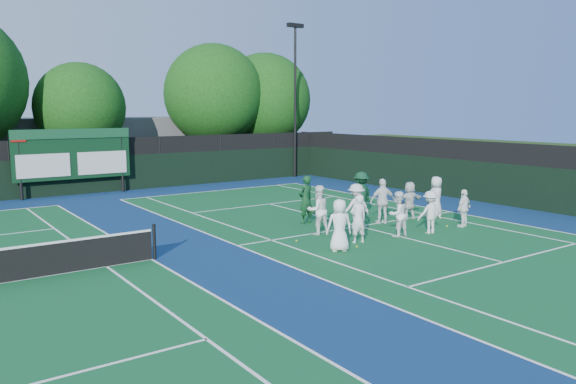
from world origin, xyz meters
TOP-DOWN VIEW (x-y plane):
  - ground at (0.00, 0.00)m, footprint 120.00×120.00m
  - court_apron at (-6.00, 1.00)m, footprint 34.00×32.00m
  - near_court at (0.00, 1.00)m, footprint 11.05×23.85m
  - back_fence at (-6.00, 16.00)m, footprint 34.00×0.08m
  - divider_fence_right at (9.00, 1.00)m, footprint 0.08×32.00m
  - scoreboard at (-7.01, 15.59)m, footprint 6.00×0.21m
  - clubhouse at (-2.00, 24.00)m, footprint 18.00×6.00m
  - light_pole_right at (7.50, 15.70)m, footprint 1.20×0.30m
  - tree_c at (-5.32, 19.58)m, footprint 5.27×5.27m
  - tree_d at (3.57, 19.58)m, footprint 6.77×6.77m
  - tree_e at (7.69, 19.58)m, footprint 6.63×6.63m
  - tennis_ball_0 at (-2.35, -1.48)m, footprint 0.07×0.07m
  - tennis_ball_1 at (2.75, 1.48)m, footprint 0.07×0.07m
  - tennis_ball_2 at (4.80, -0.18)m, footprint 0.07×0.07m
  - tennis_ball_3 at (-3.50, 0.35)m, footprint 0.07×0.07m
  - tennis_ball_4 at (0.35, 4.44)m, footprint 0.07×0.07m
  - tennis_ball_5 at (2.77, -1.03)m, footprint 0.07×0.07m
  - player_front_0 at (-3.14, -1.50)m, footprint 0.99×0.84m
  - player_front_1 at (-1.87, -1.01)m, footprint 0.69×0.53m
  - player_front_2 at (-0.04, -1.08)m, footprint 0.80×0.63m
  - player_front_3 at (1.33, -1.40)m, footprint 1.13×0.80m
  - player_front_4 at (3.29, -1.40)m, footprint 0.91×0.49m
  - player_back_0 at (-2.16, 0.86)m, footprint 0.98×0.83m
  - player_back_1 at (-0.58, 0.54)m, footprint 1.24×0.83m
  - player_back_2 at (1.16, 0.90)m, footprint 1.16×0.80m
  - player_back_3 at (2.75, 0.95)m, footprint 1.53×0.68m
  - player_back_4 at (4.02, 0.61)m, footprint 1.00×0.85m
  - coach_left at (-1.36, 2.67)m, footprint 0.77×0.57m
  - coach_right at (1.39, 2.43)m, footprint 1.39×1.00m

SIDE VIEW (x-z plane):
  - ground at x=0.00m, z-range 0.00..0.00m
  - court_apron at x=-6.00m, z-range 0.00..0.01m
  - near_court at x=0.00m, z-range 0.01..0.01m
  - tennis_ball_0 at x=-2.35m, z-range 0.00..0.07m
  - tennis_ball_1 at x=2.75m, z-range 0.00..0.07m
  - tennis_ball_2 at x=4.80m, z-range 0.00..0.07m
  - tennis_ball_3 at x=-3.50m, z-range 0.00..0.07m
  - tennis_ball_4 at x=0.35m, z-range 0.00..0.07m
  - tennis_ball_5 at x=2.77m, z-range 0.00..0.07m
  - player_front_4 at x=3.29m, z-range 0.00..1.49m
  - player_front_3 at x=1.33m, z-range 0.00..1.59m
  - player_back_3 at x=2.75m, z-range 0.00..1.59m
  - player_front_2 at x=-0.04m, z-range 0.00..1.65m
  - player_front_1 at x=-1.87m, z-range 0.00..1.68m
  - player_front_0 at x=-3.14m, z-range 0.00..1.71m
  - player_back_4 at x=4.02m, z-range 0.00..1.74m
  - player_back_1 at x=-0.58m, z-range 0.00..1.79m
  - player_back_0 at x=-2.16m, z-range 0.00..1.81m
  - player_back_2 at x=1.16m, z-range 0.00..1.82m
  - coach_left at x=-1.36m, z-range 0.00..1.95m
  - coach_right at x=1.39m, z-range 0.00..1.95m
  - back_fence at x=-6.00m, z-range -0.14..2.86m
  - divider_fence_right at x=9.00m, z-range -0.14..2.86m
  - clubhouse at x=-2.00m, z-range 0.00..4.00m
  - scoreboard at x=-7.01m, z-range 0.42..3.97m
  - tree_c at x=-5.32m, z-range 0.87..8.18m
  - tree_e at x=7.69m, z-range 0.80..9.37m
  - tree_d at x=3.57m, z-range 0.92..9.88m
  - light_pole_right at x=7.50m, z-range 1.24..11.36m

